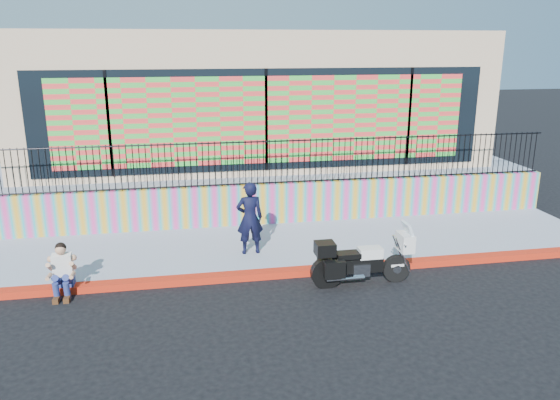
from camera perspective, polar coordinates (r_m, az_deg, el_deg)
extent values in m
plane|color=black|center=(12.10, 1.73, -7.84)|extent=(90.00, 90.00, 0.00)
cube|color=#A8120C|center=(12.07, 1.74, -7.52)|extent=(16.00, 0.30, 0.15)
cube|color=#8992A4|center=(13.56, 0.27, -4.78)|extent=(16.00, 3.00, 0.15)
cube|color=#DF3A8F|center=(14.86, -0.86, -0.36)|extent=(16.00, 0.20, 1.10)
cube|color=#8992A4|center=(19.77, -3.32, 3.54)|extent=(16.00, 10.00, 1.25)
cube|color=#CAAD87|center=(19.17, -3.38, 11.09)|extent=(14.00, 8.00, 4.00)
cube|color=black|center=(15.26, -1.45, 8.33)|extent=(12.60, 0.04, 2.80)
cube|color=#FB3A37|center=(15.23, -1.43, 8.32)|extent=(11.48, 0.02, 2.40)
cylinder|color=black|center=(11.93, 12.05, -7.01)|extent=(0.59, 0.13, 0.59)
cylinder|color=black|center=(11.46, 4.88, -7.68)|extent=(0.59, 0.13, 0.59)
cube|color=black|center=(11.61, 8.57, -6.66)|extent=(0.86, 0.25, 0.31)
cube|color=silver|center=(11.63, 8.34, -7.09)|extent=(0.36, 0.31, 0.27)
cube|color=silver|center=(11.57, 9.38, -5.43)|extent=(0.50, 0.29, 0.22)
cube|color=black|center=(11.43, 7.11, -5.71)|extent=(0.50, 0.31, 0.11)
cube|color=silver|center=(11.78, 12.94, -4.31)|extent=(0.27, 0.47, 0.38)
cube|color=silver|center=(11.70, 13.19, -2.97)|extent=(0.16, 0.41, 0.30)
cube|color=black|center=(11.23, 4.72, -5.09)|extent=(0.40, 0.38, 0.27)
cube|color=black|center=(11.16, 5.71, -7.26)|extent=(0.43, 0.16, 0.36)
cube|color=black|center=(11.64, 4.98, -6.23)|extent=(0.43, 0.16, 0.36)
cube|color=silver|center=(11.89, 12.07, -6.61)|extent=(0.29, 0.14, 0.05)
imported|color=black|center=(12.64, -3.18, -1.89)|extent=(0.64, 0.44, 1.72)
cube|color=navy|center=(12.05, -21.54, -7.87)|extent=(0.36, 0.28, 0.18)
cube|color=silver|center=(11.89, -21.75, -6.40)|extent=(0.38, 0.27, 0.54)
sphere|color=tan|center=(11.72, -21.96, -4.84)|extent=(0.21, 0.21, 0.21)
cube|color=#472814|center=(11.76, -22.32, -9.59)|extent=(0.11, 0.26, 0.10)
cube|color=#472814|center=(11.72, -21.35, -9.57)|extent=(0.11, 0.26, 0.10)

